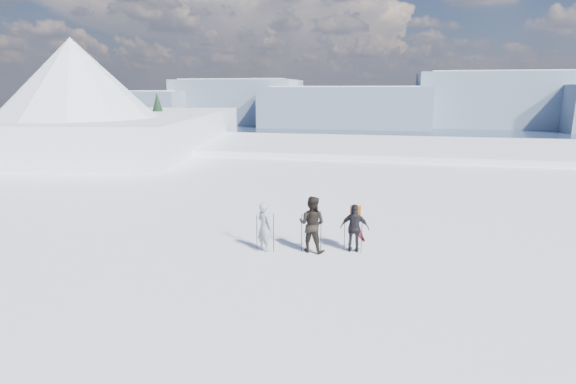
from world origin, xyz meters
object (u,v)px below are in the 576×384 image
(skier_grey, at_px, (264,227))
(skis_loose, at_px, (359,234))
(skier_pack, at_px, (355,228))
(skier_dark, at_px, (312,224))

(skier_grey, distance_m, skis_loose, 3.98)
(skier_grey, xyz_separation_m, skier_pack, (2.94, 0.57, -0.02))
(skis_loose, bearing_deg, skier_pack, -91.95)
(skier_dark, distance_m, skis_loose, 2.79)
(skier_grey, height_order, skier_pack, skier_grey)
(skier_pack, bearing_deg, skier_dark, 11.30)
(skier_grey, bearing_deg, skier_pack, -134.77)
(skis_loose, bearing_deg, skier_grey, -140.61)
(skier_pack, relative_size, skis_loose, 0.96)
(skier_grey, distance_m, skier_pack, 3.00)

